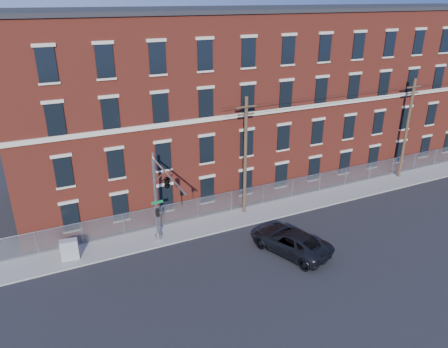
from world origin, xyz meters
TOP-DOWN VIEW (x-y plane):
  - ground at (0.00, 0.00)m, footprint 140.00×140.00m
  - sidewalk at (12.00, 5.00)m, footprint 65.00×3.00m
  - mill_building at (12.00, 13.93)m, footprint 55.30×14.32m
  - chain_link_fence at (12.00, 6.30)m, footprint 59.06×0.06m
  - traffic_signal_mast at (-6.00, 2.18)m, footprint 0.90×6.75m
  - utility_pole_near at (2.00, 5.60)m, footprint 1.80×0.28m
  - utility_pole_mid at (20.00, 5.60)m, footprint 1.80×0.28m
  - overhead_wires at (20.00, 5.60)m, footprint 40.00×0.62m
  - pickup_truck at (2.24, -1.07)m, footprint 4.70×6.66m
  - utility_cabinet at (-12.38, 4.65)m, footprint 1.25×0.72m

SIDE VIEW (x-z plane):
  - ground at x=0.00m, z-range 0.00..0.00m
  - sidewalk at x=12.00m, z-range 0.00..0.12m
  - pickup_truck at x=2.24m, z-range 0.00..1.69m
  - utility_cabinet at x=-12.38m, z-range 0.12..1.61m
  - chain_link_fence at x=12.00m, z-range 0.13..1.98m
  - utility_pole_near at x=2.00m, z-range 0.34..10.34m
  - utility_pole_mid at x=20.00m, z-range 0.34..10.34m
  - traffic_signal_mast at x=-6.00m, z-range 1.89..8.89m
  - mill_building at x=12.00m, z-range 0.00..16.30m
  - overhead_wires at x=20.00m, z-range 8.81..9.43m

